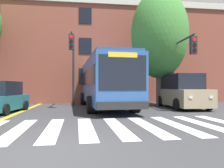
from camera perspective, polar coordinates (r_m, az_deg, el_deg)
The scene contains 12 objects.
ground_plane at distance 5.31m, azimuth -17.62°, elevation -16.81°, with size 120.00×120.00×0.00m, color #38383A.
crosswalk at distance 8.06m, azimuth -15.15°, elevation -11.19°, with size 14.43×4.80×0.01m.
lane_line_yellow_inner at distance 22.21m, azimuth -17.21°, elevation -4.45°, with size 0.12×36.00×0.01m, color gold.
lane_line_yellow_outer at distance 22.19m, azimuth -16.80°, elevation -4.45°, with size 0.12×36.00×0.01m, color gold.
city_bus at distance 15.59m, azimuth -2.17°, elevation 0.65°, with size 3.42×11.38×3.34m.
car_teal_near_lane at distance 13.88m, azimuth -26.93°, elevation -3.34°, with size 2.29×4.32×1.77m.
car_tan_far_lane at distance 15.77m, azimuth 17.80°, elevation -2.04°, with size 2.41×5.20×2.32m.
car_silver_behind_bus at distance 26.43m, azimuth -5.90°, elevation -2.09°, with size 2.22×4.17×1.78m.
traffic_light_near_corner at distance 15.17m, azimuth 17.05°, elevation 6.16°, with size 0.48×4.25×4.74m.
traffic_light_overhead at distance 16.00m, azimuth -10.25°, elevation 6.96°, with size 0.34×3.19×5.40m.
street_tree_curbside_large at distance 17.57m, azimuth 12.19°, elevation 12.56°, with size 4.49×4.94×8.91m.
building_facade at distance 23.62m, azimuth -7.12°, elevation 7.37°, with size 38.27×8.33×9.55m.
Camera 1 is at (0.88, -5.02, 1.48)m, focal length 35.00 mm.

